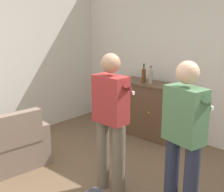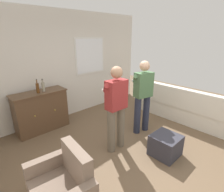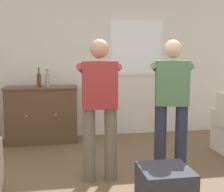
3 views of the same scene
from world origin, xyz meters
name	(u,v)px [view 2 (image 2 of 3)]	position (x,y,z in m)	size (l,w,h in m)	color
ground	(143,156)	(0.00, 0.00, 0.00)	(10.40, 10.40, 0.00)	brown
wall_back_with_window	(67,66)	(0.02, 2.66, 1.41)	(5.20, 0.15, 2.80)	silver
couch	(181,107)	(1.95, 0.24, 0.36)	(0.57, 2.55, 0.93)	silver
armchair	(63,191)	(-1.63, 0.08, 0.29)	(0.73, 0.95, 0.85)	#7F6B5B
sideboard_cabinet	(41,111)	(-0.96, 2.30, 0.48)	(1.21, 0.49, 0.96)	brown
bottle_wine_green	(38,88)	(-0.98, 2.24, 1.08)	(0.07, 0.07, 0.32)	#593314
bottle_liquor_amber	(43,87)	(-0.85, 2.26, 1.07)	(0.07, 0.07, 0.29)	gray
ottoman	(165,145)	(0.33, -0.26, 0.21)	(0.49, 0.49, 0.41)	#33333D
person_standing_left	(116,105)	(-0.20, 0.55, 0.94)	(0.56, 0.48, 1.68)	#6B6051
person_standing_right	(143,94)	(0.71, 0.61, 0.94)	(0.54, 0.51, 1.68)	#282D42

